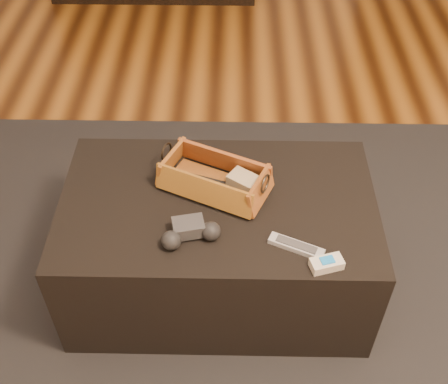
{
  "coord_description": "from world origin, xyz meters",
  "views": [
    {
      "loc": [
        0.01,
        -1.13,
        1.69
      ],
      "look_at": [
        -0.02,
        0.08,
        0.49
      ],
      "focal_mm": 45.0,
      "sensor_mm": 36.0,
      "label": 1
    }
  ],
  "objects_px": {
    "wicker_basket": "(214,179)",
    "game_controller": "(190,232)",
    "ottoman": "(218,244)",
    "silver_remote": "(296,246)",
    "cream_gadget": "(327,264)",
    "tv_remote": "(208,184)"
  },
  "relations": [
    {
      "from": "game_controller",
      "to": "silver_remote",
      "type": "distance_m",
      "value": 0.31
    },
    {
      "from": "game_controller",
      "to": "ottoman",
      "type": "bearing_deg",
      "value": 64.22
    },
    {
      "from": "ottoman",
      "to": "wicker_basket",
      "type": "bearing_deg",
      "value": 101.28
    },
    {
      "from": "wicker_basket",
      "to": "ottoman",
      "type": "bearing_deg",
      "value": -78.72
    },
    {
      "from": "ottoman",
      "to": "cream_gadget",
      "type": "bearing_deg",
      "value": -39.18
    },
    {
      "from": "cream_gadget",
      "to": "wicker_basket",
      "type": "bearing_deg",
      "value": 135.95
    },
    {
      "from": "silver_remote",
      "to": "cream_gadget",
      "type": "xyz_separation_m",
      "value": [
        0.08,
        -0.07,
        0.01
      ]
    },
    {
      "from": "wicker_basket",
      "to": "game_controller",
      "type": "bearing_deg",
      "value": -106.56
    },
    {
      "from": "wicker_basket",
      "to": "game_controller",
      "type": "relative_size",
      "value": 2.06
    },
    {
      "from": "wicker_basket",
      "to": "game_controller",
      "type": "height_order",
      "value": "wicker_basket"
    },
    {
      "from": "ottoman",
      "to": "silver_remote",
      "type": "distance_m",
      "value": 0.37
    },
    {
      "from": "ottoman",
      "to": "game_controller",
      "type": "height_order",
      "value": "game_controller"
    },
    {
      "from": "cream_gadget",
      "to": "game_controller",
      "type": "bearing_deg",
      "value": 166.01
    },
    {
      "from": "wicker_basket",
      "to": "cream_gadget",
      "type": "distance_m",
      "value": 0.45
    },
    {
      "from": "tv_remote",
      "to": "cream_gadget",
      "type": "height_order",
      "value": "cream_gadget"
    },
    {
      "from": "ottoman",
      "to": "wicker_basket",
      "type": "xyz_separation_m",
      "value": [
        -0.01,
        0.06,
        0.25
      ]
    },
    {
      "from": "tv_remote",
      "to": "wicker_basket",
      "type": "bearing_deg",
      "value": 30.87
    },
    {
      "from": "tv_remote",
      "to": "cream_gadget",
      "type": "relative_size",
      "value": 1.81
    },
    {
      "from": "game_controller",
      "to": "silver_remote",
      "type": "height_order",
      "value": "game_controller"
    },
    {
      "from": "ottoman",
      "to": "game_controller",
      "type": "xyz_separation_m",
      "value": [
        -0.08,
        -0.16,
        0.24
      ]
    },
    {
      "from": "ottoman",
      "to": "silver_remote",
      "type": "xyz_separation_m",
      "value": [
        0.23,
        -0.19,
        0.22
      ]
    },
    {
      "from": "cream_gadget",
      "to": "tv_remote",
      "type": "bearing_deg",
      "value": 138.18
    }
  ]
}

